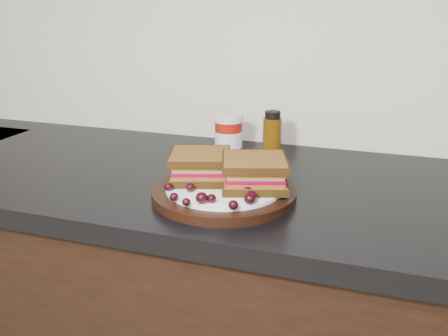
{
  "coord_description": "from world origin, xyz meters",
  "views": [
    {
      "loc": [
        0.21,
        0.73,
        1.26
      ],
      "look_at": [
        -0.08,
        1.59,
        0.96
      ],
      "focal_mm": 40.0,
      "sensor_mm": 36.0,
      "label": 1
    }
  ],
  "objects_px": {
    "condiment_jar": "(229,136)",
    "sandwich_left": "(200,166)",
    "plate": "(224,193)",
    "oil_bottle": "(272,137)"
  },
  "relations": [
    {
      "from": "oil_bottle",
      "to": "condiment_jar",
      "type": "bearing_deg",
      "value": 176.73
    },
    {
      "from": "plate",
      "to": "condiment_jar",
      "type": "relative_size",
      "value": 2.7
    },
    {
      "from": "sandwich_left",
      "to": "plate",
      "type": "bearing_deg",
      "value": -39.24
    },
    {
      "from": "condiment_jar",
      "to": "oil_bottle",
      "type": "distance_m",
      "value": 0.11
    },
    {
      "from": "condiment_jar",
      "to": "sandwich_left",
      "type": "bearing_deg",
      "value": -85.26
    },
    {
      "from": "sandwich_left",
      "to": "condiment_jar",
      "type": "bearing_deg",
      "value": 76.55
    },
    {
      "from": "plate",
      "to": "sandwich_left",
      "type": "bearing_deg",
      "value": 158.95
    },
    {
      "from": "plate",
      "to": "oil_bottle",
      "type": "height_order",
      "value": "oil_bottle"
    },
    {
      "from": "plate",
      "to": "sandwich_left",
      "type": "distance_m",
      "value": 0.07
    },
    {
      "from": "condiment_jar",
      "to": "oil_bottle",
      "type": "height_order",
      "value": "oil_bottle"
    }
  ]
}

